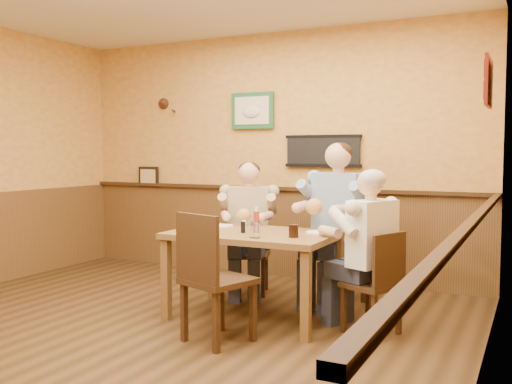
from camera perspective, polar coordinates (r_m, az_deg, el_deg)
room at (r=4.55m, az=-9.69°, el=7.10°), size 5.02×5.03×2.81m
dining_table at (r=4.93m, az=-0.26°, el=-5.07°), size 1.40×0.90×0.75m
chair_back_left at (r=5.82m, az=-0.67°, el=-6.05°), size 0.50×0.50×0.84m
chair_back_right at (r=5.47m, az=8.27°, el=-6.11°), size 0.51×0.51×0.96m
chair_right_end at (r=4.64m, az=11.47°, el=-8.85°), size 0.50×0.50×0.82m
chair_near_side at (r=4.36m, az=-3.77°, el=-8.48°), size 0.58×0.58×0.99m
diner_tan_shirt at (r=5.79m, az=-0.67°, el=-4.30°), size 0.71×0.71×1.20m
diner_blue_polo at (r=5.44m, az=8.29°, el=-3.98°), size 0.73×0.73×1.37m
diner_white_elder at (r=4.61m, az=11.50°, el=-6.73°), size 0.71×0.71×1.17m
water_glass_left at (r=4.81m, az=-4.51°, el=-3.53°), size 0.10×0.10×0.11m
water_glass_mid at (r=4.58m, az=-0.11°, el=-3.76°), size 0.12×0.12×0.13m
cola_tumbler at (r=4.61m, az=3.78°, el=-3.91°), size 0.10×0.10×0.10m
hot_sauce_bottle at (r=4.89m, az=0.05°, el=-2.87°), size 0.06×0.06×0.20m
salt_shaker at (r=4.94m, az=-1.20°, el=-3.41°), size 0.05×0.05×0.10m
pepper_shaker at (r=4.86m, az=-1.30°, el=-3.55°), size 0.05×0.05×0.09m
plate_far_left at (r=5.28m, az=-3.46°, el=-3.39°), size 0.25×0.25×0.01m
plate_far_right at (r=4.85m, az=6.46°, el=-4.06°), size 0.29×0.29×0.02m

